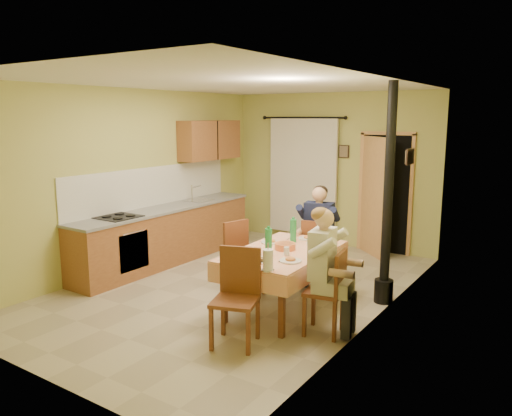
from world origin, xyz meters
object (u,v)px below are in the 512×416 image
Objects in this scene: chair_far at (317,264)px; chair_right at (325,309)px; stove_flue at (387,225)px; chair_left at (244,272)px; dining_table at (283,280)px; chair_near at (236,318)px; man_right at (325,257)px; man_far at (318,224)px.

chair_right is at bearing -71.57° from chair_far.
chair_left is at bearing -157.04° from stove_flue.
dining_table is 1.85× the size of chair_far.
stove_flue is at bearing 128.20° from chair_left.
man_right reaches higher than chair_near.
man_far reaches higher than chair_right.
chair_near is 1.04× the size of chair_left.
chair_left is (-0.73, 0.22, -0.09)m from dining_table.
chair_left is at bearing -137.27° from chair_far.
dining_table is at bearing -96.95° from man_far.
stove_flue is at bearing -132.59° from chair_near.
chair_near is 1.01m from chair_right.
man_far is at bearing 90.00° from chair_far.
stove_flue is at bearing -21.38° from man_far.
dining_table is 1.23m from man_far.
man_far is (-0.83, 1.47, 0.59)m from chair_right.
chair_left is 1.26m from man_far.
chair_right is (0.67, 0.76, -0.00)m from chair_near.
chair_left is at bearing -136.77° from man_far.
chair_left is 0.35× the size of stove_flue.
dining_table is at bearing 54.93° from chair_right.
chair_right is 1.50m from stove_flue.
chair_right is 1.59m from chair_left.
stove_flue is (0.96, 0.93, 0.64)m from dining_table.
chair_near is 2.34m from stove_flue.
man_far is 1.69m from man_right.
chair_far is 1.00× the size of chair_right.
chair_far is 1.68m from chair_right.
man_far is (-0.17, 2.23, 0.59)m from chair_near.
man_far is at bearing 159.69° from chair_left.
chair_right is (0.83, -1.46, 0.00)m from chair_far.
man_right is at bearing -27.81° from dining_table.
chair_right is 0.59m from man_right.
man_far is (0.65, 0.91, 0.59)m from chair_left.
dining_table is at bearing -97.03° from chair_far.
man_far reaches higher than dining_table.
chair_right is 0.69× the size of man_far.
dining_table is 1.79× the size of chair_left.
dining_table is 1.26× the size of man_far.
stove_flue is (0.88, 2.04, 0.73)m from chair_near.
man_right reaches higher than chair_left.
man_far is at bearing 169.85° from stove_flue.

